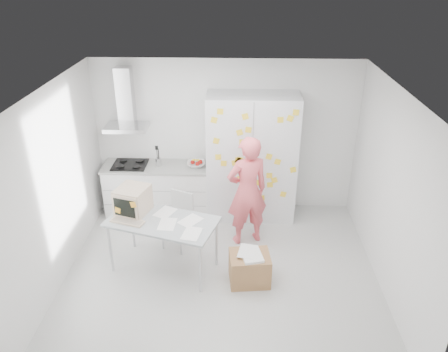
{
  "coord_description": "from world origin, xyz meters",
  "views": [
    {
      "loc": [
        0.22,
        -5.06,
        4.16
      ],
      "look_at": [
        0.02,
        0.72,
        1.23
      ],
      "focal_mm": 35.0,
      "sensor_mm": 36.0,
      "label": 1
    }
  ],
  "objects_px": {
    "person": "(247,191)",
    "cardboard_box": "(250,268)",
    "desk": "(143,209)",
    "chair": "(179,216)"
  },
  "relations": [
    {
      "from": "chair",
      "to": "cardboard_box",
      "type": "bearing_deg",
      "value": -13.5
    },
    {
      "from": "desk",
      "to": "chair",
      "type": "distance_m",
      "value": 0.76
    },
    {
      "from": "person",
      "to": "cardboard_box",
      "type": "relative_size",
      "value": 3.01
    },
    {
      "from": "person",
      "to": "cardboard_box",
      "type": "bearing_deg",
      "value": 71.71
    },
    {
      "from": "desk",
      "to": "person",
      "type": "bearing_deg",
      "value": 39.58
    },
    {
      "from": "desk",
      "to": "chair",
      "type": "height_order",
      "value": "desk"
    },
    {
      "from": "person",
      "to": "desk",
      "type": "height_order",
      "value": "person"
    },
    {
      "from": "person",
      "to": "cardboard_box",
      "type": "height_order",
      "value": "person"
    },
    {
      "from": "person",
      "to": "chair",
      "type": "distance_m",
      "value": 1.14
    },
    {
      "from": "chair",
      "to": "cardboard_box",
      "type": "height_order",
      "value": "chair"
    }
  ]
}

